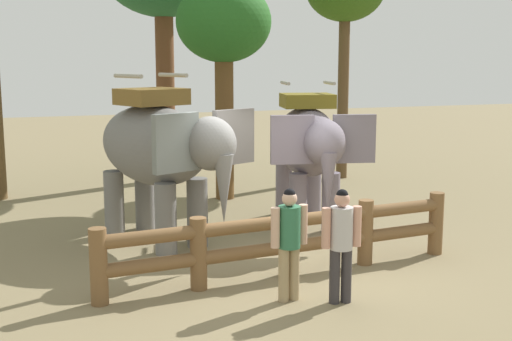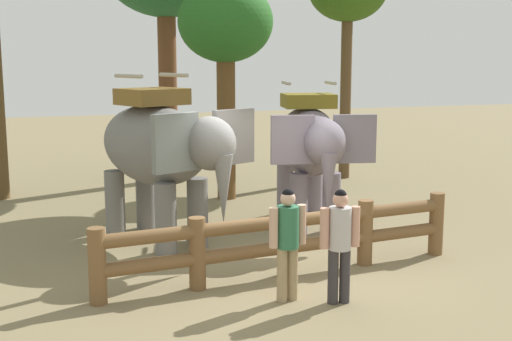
{
  "view_description": "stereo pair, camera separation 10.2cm",
  "coord_description": "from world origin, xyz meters",
  "px_view_note": "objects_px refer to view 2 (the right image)",
  "views": [
    {
      "loc": [
        -3.67,
        -9.11,
        3.27
      ],
      "look_at": [
        0.0,
        1.3,
        1.4
      ],
      "focal_mm": 46.93,
      "sensor_mm": 36.0,
      "label": 1
    },
    {
      "loc": [
        -3.57,
        -9.15,
        3.27
      ],
      "look_at": [
        0.0,
        1.3,
        1.4
      ],
      "focal_mm": 46.93,
      "sensor_mm": 36.0,
      "label": 2
    }
  ],
  "objects_px": {
    "elephant_center": "(310,146)",
    "tree_deep_back": "(225,29)",
    "log_fence": "(286,238)",
    "elephant_near_left": "(161,150)",
    "tourist_man_in_blue": "(288,236)",
    "tourist_woman_in_black": "(340,238)"
  },
  "relations": [
    {
      "from": "elephant_near_left",
      "to": "tourist_woman_in_black",
      "type": "xyz_separation_m",
      "value": [
        1.67,
        -3.69,
        -0.78
      ]
    },
    {
      "from": "elephant_center",
      "to": "tourist_man_in_blue",
      "type": "bearing_deg",
      "value": -117.36
    },
    {
      "from": "elephant_near_left",
      "to": "elephant_center",
      "type": "distance_m",
      "value": 2.99
    },
    {
      "from": "tourist_man_in_blue",
      "to": "log_fence",
      "type": "bearing_deg",
      "value": 69.67
    },
    {
      "from": "tourist_man_in_blue",
      "to": "tree_deep_back",
      "type": "bearing_deg",
      "value": 80.55
    },
    {
      "from": "tourist_woman_in_black",
      "to": "log_fence",
      "type": "bearing_deg",
      "value": 101.74
    },
    {
      "from": "elephant_near_left",
      "to": "tourist_woman_in_black",
      "type": "bearing_deg",
      "value": -65.62
    },
    {
      "from": "elephant_center",
      "to": "tree_deep_back",
      "type": "bearing_deg",
      "value": 104.95
    },
    {
      "from": "elephant_center",
      "to": "tree_deep_back",
      "type": "height_order",
      "value": "tree_deep_back"
    },
    {
      "from": "log_fence",
      "to": "tree_deep_back",
      "type": "bearing_deg",
      "value": 82.47
    },
    {
      "from": "elephant_center",
      "to": "tourist_woman_in_black",
      "type": "bearing_deg",
      "value": -107.89
    },
    {
      "from": "log_fence",
      "to": "elephant_near_left",
      "type": "height_order",
      "value": "elephant_near_left"
    },
    {
      "from": "tourist_man_in_blue",
      "to": "tree_deep_back",
      "type": "xyz_separation_m",
      "value": [
        1.12,
        6.71,
        3.01
      ]
    },
    {
      "from": "log_fence",
      "to": "tree_deep_back",
      "type": "height_order",
      "value": "tree_deep_back"
    },
    {
      "from": "elephant_near_left",
      "to": "tourist_man_in_blue",
      "type": "relative_size",
      "value": 2.28
    },
    {
      "from": "elephant_near_left",
      "to": "tourist_woman_in_black",
      "type": "height_order",
      "value": "elephant_near_left"
    },
    {
      "from": "elephant_center",
      "to": "tourist_man_in_blue",
      "type": "distance_m",
      "value": 4.23
    },
    {
      "from": "elephant_center",
      "to": "log_fence",
      "type": "bearing_deg",
      "value": -119.65
    },
    {
      "from": "elephant_center",
      "to": "tourist_woman_in_black",
      "type": "height_order",
      "value": "elephant_center"
    },
    {
      "from": "tourist_man_in_blue",
      "to": "elephant_center",
      "type": "bearing_deg",
      "value": 62.64
    },
    {
      "from": "log_fence",
      "to": "elephant_center",
      "type": "bearing_deg",
      "value": 60.35
    },
    {
      "from": "log_fence",
      "to": "tourist_woman_in_black",
      "type": "bearing_deg",
      "value": -78.26
    }
  ]
}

